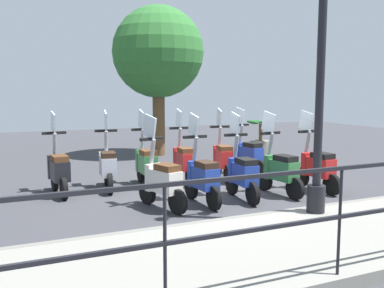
# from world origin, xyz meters

# --- Properties ---
(ground_plane) EXTENTS (28.00, 28.00, 0.00)m
(ground_plane) POSITION_xyz_m (0.00, 0.00, 0.00)
(ground_plane) COLOR #38383D
(promenade_walkway) EXTENTS (2.20, 20.00, 0.15)m
(promenade_walkway) POSITION_xyz_m (-3.15, 0.00, 0.07)
(promenade_walkway) COLOR gray
(promenade_walkway) RESTS_ON ground_plane
(lamp_post_near) EXTENTS (0.26, 0.90, 4.44)m
(lamp_post_near) POSITION_xyz_m (-2.40, -0.34, 2.12)
(lamp_post_near) COLOR black
(lamp_post_near) RESTS_ON promenade_walkway
(tree_distant) EXTENTS (2.66, 2.66, 4.36)m
(tree_distant) POSITION_xyz_m (4.70, -0.40, 3.00)
(tree_distant) COLOR brown
(tree_distant) RESTS_ON ground_plane
(potted_palm) EXTENTS (1.06, 0.66, 1.05)m
(potted_palm) POSITION_xyz_m (3.36, -3.09, 0.45)
(potted_palm) COLOR slate
(potted_palm) RESTS_ON ground_plane
(scooter_near_0) EXTENTS (1.23, 0.44, 1.54)m
(scooter_near_0) POSITION_xyz_m (-0.85, -1.64, 0.48)
(scooter_near_0) COLOR black
(scooter_near_0) RESTS_ON ground_plane
(scooter_near_1) EXTENTS (1.23, 0.44, 1.54)m
(scooter_near_1) POSITION_xyz_m (-0.83, -0.81, 0.48)
(scooter_near_1) COLOR black
(scooter_near_1) RESTS_ON ground_plane
(scooter_near_2) EXTENTS (1.23, 0.44, 1.54)m
(scooter_near_2) POSITION_xyz_m (-0.85, -0.00, 0.48)
(scooter_near_2) COLOR black
(scooter_near_2) RESTS_ON ground_plane
(scooter_near_3) EXTENTS (1.23, 0.44, 1.54)m
(scooter_near_3) POSITION_xyz_m (-0.85, 0.77, 0.48)
(scooter_near_3) COLOR black
(scooter_near_3) RESTS_ON ground_plane
(scooter_near_4) EXTENTS (1.20, 0.54, 1.54)m
(scooter_near_4) POSITION_xyz_m (-0.85, 1.49, 0.48)
(scooter_near_4) COLOR black
(scooter_near_4) RESTS_ON ground_plane
(scooter_far_0) EXTENTS (1.23, 0.46, 1.54)m
(scooter_far_0) POSITION_xyz_m (1.02, -1.26, 0.48)
(scooter_far_0) COLOR black
(scooter_far_0) RESTS_ON ground_plane
(scooter_far_1) EXTENTS (1.22, 0.50, 1.54)m
(scooter_far_1) POSITION_xyz_m (0.80, -0.49, 0.48)
(scooter_far_1) COLOR black
(scooter_far_1) RESTS_ON ground_plane
(scooter_far_2) EXTENTS (1.23, 0.44, 1.54)m
(scooter_far_2) POSITION_xyz_m (0.84, 0.41, 0.48)
(scooter_far_2) COLOR black
(scooter_far_2) RESTS_ON ground_plane
(scooter_far_3) EXTENTS (1.23, 0.44, 1.54)m
(scooter_far_3) POSITION_xyz_m (0.85, 1.22, 0.48)
(scooter_far_3) COLOR black
(scooter_far_3) RESTS_ON ground_plane
(scooter_far_4) EXTENTS (1.23, 0.45, 1.54)m
(scooter_far_4) POSITION_xyz_m (0.87, 1.99, 0.48)
(scooter_far_4) COLOR black
(scooter_far_4) RESTS_ON ground_plane
(scooter_far_5) EXTENTS (1.23, 0.44, 1.54)m
(scooter_far_5) POSITION_xyz_m (0.81, 2.92, 0.48)
(scooter_far_5) COLOR black
(scooter_far_5) RESTS_ON ground_plane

